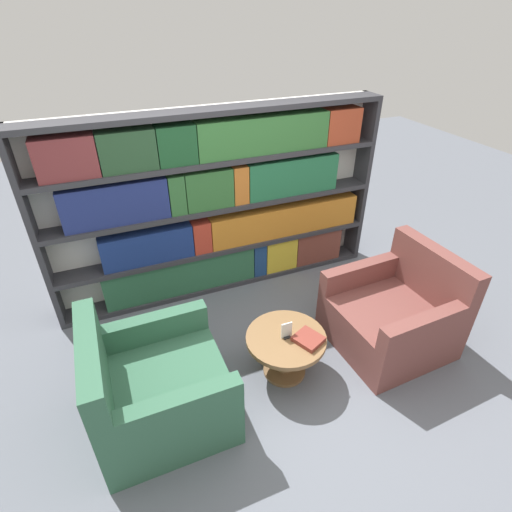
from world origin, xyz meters
The scene contains 7 objects.
ground_plane centered at (0.00, 0.00, 0.00)m, with size 14.00×14.00×0.00m, color slate.
bookshelf centered at (0.03, 1.51, 0.95)m, with size 3.43×0.30×1.92m.
armchair_left centered at (-1.00, 0.02, 0.30)m, with size 0.95×0.94×0.91m.
armchair_right centered at (1.15, 0.03, 0.30)m, with size 0.99×0.98×0.91m.
coffee_table centered at (0.08, 0.05, 0.29)m, with size 0.66×0.66×0.41m.
table_sign centered at (0.08, 0.05, 0.47)m, with size 0.09×0.06×0.14m.
stray_book centered at (0.22, -0.05, 0.43)m, with size 0.26×0.27×0.04m.
Camera 1 is at (-1.06, -2.05, 2.72)m, focal length 28.00 mm.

